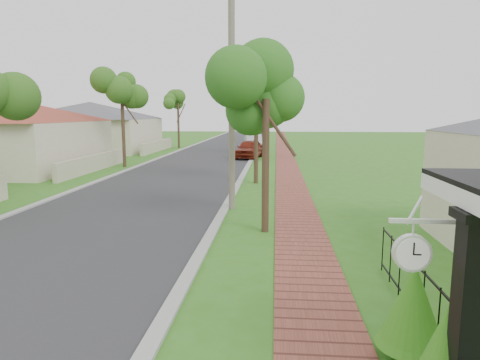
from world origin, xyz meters
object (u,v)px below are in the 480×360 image
at_px(porch_post, 467,338).
at_px(parked_car_white, 254,142).
at_px(parked_car_red, 249,149).
at_px(near_tree, 266,97).
at_px(station_clock, 413,250).
at_px(utility_pole, 232,86).

bearing_deg(porch_post, parked_car_white, 96.44).
distance_m(porch_post, parked_car_white, 38.04).
distance_m(parked_car_red, near_tree, 21.57).
relative_size(porch_post, near_tree, 0.51).
distance_m(porch_post, station_clock, 1.04).
relative_size(utility_pole, station_clock, 12.21).
height_order(parked_car_red, near_tree, near_tree).
relative_size(parked_car_red, near_tree, 0.86).
xyz_separation_m(near_tree, utility_pole, (-1.30, 3.00, 0.49)).
xyz_separation_m(utility_pole, station_clock, (3.16, -10.60, -2.50)).
xyz_separation_m(porch_post, near_tree, (-2.35, 8.00, 2.84)).
distance_m(parked_car_white, utility_pole, 27.06).
xyz_separation_m(porch_post, utility_pole, (-3.65, 11.00, 3.33)).
relative_size(parked_car_red, utility_pole, 0.49).
xyz_separation_m(porch_post, parked_car_white, (-4.26, 37.79, -0.40)).
height_order(parked_car_white, station_clock, station_clock).
bearing_deg(station_clock, near_tree, 103.73).
distance_m(near_tree, utility_pole, 3.31).
distance_m(parked_car_white, near_tree, 30.03).
bearing_deg(parked_car_red, parked_car_white, 99.21).
bearing_deg(porch_post, parked_car_red, 98.07).
relative_size(parked_car_white, station_clock, 6.07).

